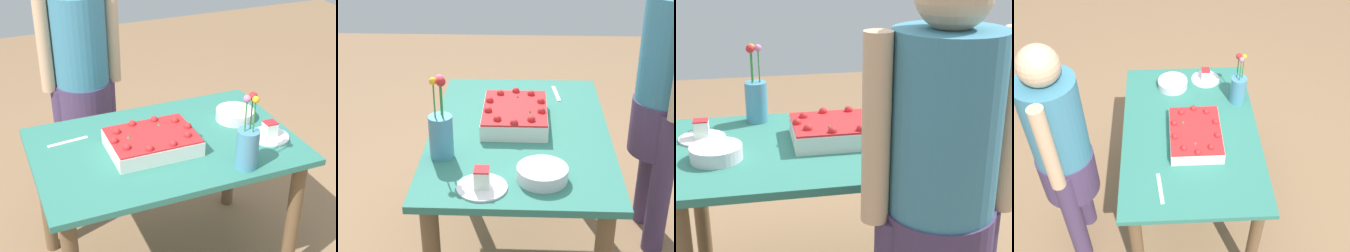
% 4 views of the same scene
% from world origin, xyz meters
% --- Properties ---
extents(ground_plane, '(8.00, 8.00, 0.00)m').
position_xyz_m(ground_plane, '(0.00, 0.00, 0.00)').
color(ground_plane, '#8E6A4A').
extents(dining_table, '(1.24, 0.80, 0.73)m').
position_xyz_m(dining_table, '(0.00, 0.00, 0.60)').
color(dining_table, '#307565').
rests_on(dining_table, ground_plane).
extents(sheet_cake, '(0.40, 0.30, 0.10)m').
position_xyz_m(sheet_cake, '(0.07, 0.02, 0.78)').
color(sheet_cake, silver).
rests_on(sheet_cake, dining_table).
extents(serving_plate_with_slice, '(0.19, 0.19, 0.08)m').
position_xyz_m(serving_plate_with_slice, '(-0.49, 0.13, 0.76)').
color(serving_plate_with_slice, white).
rests_on(serving_plate_with_slice, dining_table).
extents(cake_knife, '(0.20, 0.04, 0.00)m').
position_xyz_m(cake_knife, '(0.42, -0.19, 0.74)').
color(cake_knife, silver).
rests_on(cake_knife, dining_table).
extents(flower_vase, '(0.10, 0.10, 0.35)m').
position_xyz_m(flower_vase, '(-0.26, 0.31, 0.84)').
color(flower_vase, teal).
rests_on(flower_vase, dining_table).
extents(fruit_bowl, '(0.20, 0.20, 0.05)m').
position_xyz_m(fruit_bowl, '(-0.42, -0.09, 0.76)').
color(fruit_bowl, silver).
rests_on(fruit_bowl, dining_table).
extents(person_standing, '(0.45, 0.31, 1.49)m').
position_xyz_m(person_standing, '(0.22, -0.70, 0.85)').
color(person_standing, '#463559').
rests_on(person_standing, ground_plane).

